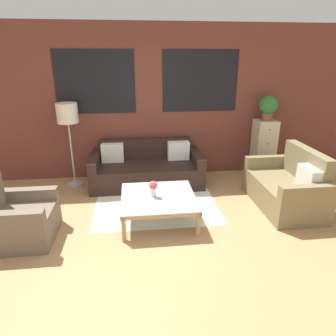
{
  "coord_description": "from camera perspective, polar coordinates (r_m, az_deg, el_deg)",
  "views": [
    {
      "loc": [
        -0.31,
        -3.21,
        2.23
      ],
      "look_at": [
        0.21,
        1.25,
        0.55
      ],
      "focal_mm": 32.0,
      "sensor_mm": 36.0,
      "label": 1
    }
  ],
  "objects": [
    {
      "name": "drawer_cabinet",
      "position": [
        6.18,
        17.68,
        3.7
      ],
      "size": [
        0.39,
        0.4,
        1.09
      ],
      "color": "#C6B793",
      "rests_on": "ground_plane"
    },
    {
      "name": "coffee_table",
      "position": [
        4.26,
        -1.89,
        -5.97
      ],
      "size": [
        1.04,
        1.04,
        0.38
      ],
      "color": "silver",
      "rests_on": "ground_plane"
    },
    {
      "name": "wall_back_brick",
      "position": [
        5.72,
        -3.62,
        12.21
      ],
      "size": [
        8.4,
        0.09,
        2.8
      ],
      "color": "brown",
      "rests_on": "ground_plane"
    },
    {
      "name": "floor_lamp",
      "position": [
        5.47,
        -18.59,
        9.29
      ],
      "size": [
        0.36,
        0.36,
        1.49
      ],
      "color": "#B2B2B7",
      "rests_on": "ground_plane"
    },
    {
      "name": "settee_vintage",
      "position": [
        5.03,
        21.75,
        -3.48
      ],
      "size": [
        0.8,
        1.4,
        0.92
      ],
      "color": "olive",
      "rests_on": "ground_plane"
    },
    {
      "name": "couch_dark",
      "position": [
        5.52,
        -4.08,
        -0.23
      ],
      "size": [
        2.0,
        0.88,
        0.78
      ],
      "color": "black",
      "rests_on": "ground_plane"
    },
    {
      "name": "flower_vase",
      "position": [
        4.18,
        -2.84,
        -3.73
      ],
      "size": [
        0.12,
        0.12,
        0.23
      ],
      "color": "silver",
      "rests_on": "coffee_table"
    },
    {
      "name": "rug",
      "position": [
        4.95,
        -2.45,
        -6.26
      ],
      "size": [
        1.92,
        1.74,
        0.0
      ],
      "color": "silver",
      "rests_on": "ground_plane"
    },
    {
      "name": "ground_plane",
      "position": [
        3.92,
        -1.03,
        -14.12
      ],
      "size": [
        16.0,
        16.0,
        0.0
      ],
      "primitive_type": "plane",
      "color": "#AD7F51"
    },
    {
      "name": "potted_plant",
      "position": [
        6.01,
        18.52,
        11.1
      ],
      "size": [
        0.35,
        0.35,
        0.46
      ],
      "color": "brown",
      "rests_on": "drawer_cabinet"
    },
    {
      "name": "armchair_corner",
      "position": [
        4.31,
        -26.65,
        -8.82
      ],
      "size": [
        0.8,
        0.8,
        0.84
      ],
      "color": "#6B5B4C",
      "rests_on": "ground_plane"
    }
  ]
}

